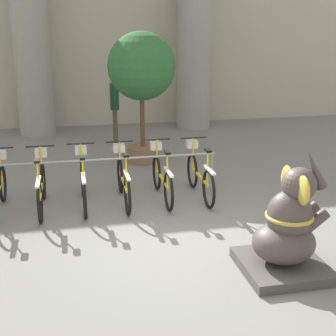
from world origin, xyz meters
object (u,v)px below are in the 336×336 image
object	(u,v)px
bicycle_2	(41,186)
elephant_statue	(288,231)
bicycle_4	(123,180)
potted_tree	(142,72)
bicycle_3	(83,183)
person_pedestrian	(114,101)
bicycle_5	(162,177)
bicycle_6	(199,175)

from	to	relation	value
bicycle_2	elephant_statue	bearing A→B (deg)	-41.78
bicycle_4	elephant_statue	size ratio (longest dim) A/B	1.10
bicycle_2	potted_tree	xyz separation A→B (m)	(2.06, 2.46, 1.58)
bicycle_2	potted_tree	world-z (taller)	potted_tree
bicycle_2	bicycle_3	distance (m)	0.68
bicycle_3	elephant_statue	world-z (taller)	elephant_statue
bicycle_2	bicycle_3	world-z (taller)	same
elephant_statue	person_pedestrian	xyz separation A→B (m)	(-1.39, 7.11, 0.54)
bicycle_3	bicycle_2	bearing A→B (deg)	-176.41
potted_tree	bicycle_5	bearing A→B (deg)	-90.91
bicycle_2	bicycle_4	world-z (taller)	same
bicycle_2	bicycle_4	bearing A→B (deg)	2.05
bicycle_4	potted_tree	distance (m)	2.97
elephant_statue	person_pedestrian	size ratio (longest dim) A/B	0.88
bicycle_6	elephant_statue	xyz separation A→B (m)	(0.34, -2.77, 0.13)
elephant_statue	bicycle_3	bearing A→B (deg)	130.60
bicycle_2	bicycle_5	xyz separation A→B (m)	(2.02, 0.08, 0.00)
bicycle_3	bicycle_6	distance (m)	2.02
person_pedestrian	potted_tree	bearing A→B (deg)	-77.93
bicycle_5	elephant_statue	xyz separation A→B (m)	(1.01, -2.79, 0.13)
person_pedestrian	potted_tree	xyz separation A→B (m)	(0.41, -1.94, 0.91)
bicycle_5	person_pedestrian	size ratio (longest dim) A/B	0.97
bicycle_2	elephant_statue	world-z (taller)	elephant_statue
bicycle_3	bicycle_6	world-z (taller)	same
bicycle_2	bicycle_5	bearing A→B (deg)	2.12
bicycle_4	bicycle_5	distance (m)	0.68
bicycle_3	potted_tree	xyz separation A→B (m)	(1.39, 2.42, 1.58)
bicycle_2	bicycle_3	xyz separation A→B (m)	(0.67, 0.04, 0.00)
bicycle_4	bicycle_6	distance (m)	1.35
elephant_statue	potted_tree	world-z (taller)	potted_tree
bicycle_4	bicycle_6	size ratio (longest dim) A/B	1.00
person_pedestrian	elephant_statue	bearing A→B (deg)	-78.96
bicycle_6	potted_tree	xyz separation A→B (m)	(-0.64, 2.40, 1.58)
bicycle_2	bicycle_6	distance (m)	2.70
elephant_statue	potted_tree	bearing A→B (deg)	100.65
bicycle_3	bicycle_4	bearing A→B (deg)	0.51
bicycle_4	potted_tree	bearing A→B (deg)	73.55
bicycle_3	bicycle_5	xyz separation A→B (m)	(1.35, 0.03, 0.00)
bicycle_5	potted_tree	size ratio (longest dim) A/B	0.61
bicycle_2	person_pedestrian	size ratio (longest dim) A/B	0.97
person_pedestrian	bicycle_4	bearing A→B (deg)	-93.91
bicycle_3	potted_tree	distance (m)	3.21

